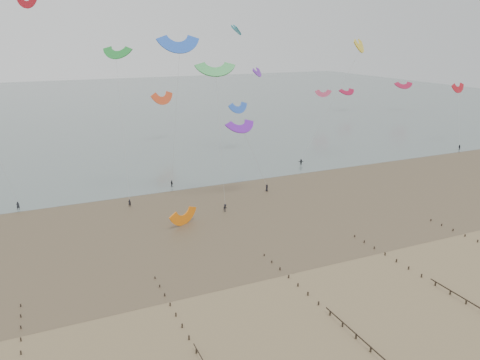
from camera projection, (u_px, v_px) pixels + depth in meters
name	position (u px, v px, depth m)	size (l,w,h in m)	color
ground	(278.00, 298.00, 63.66)	(500.00, 500.00, 0.00)	brown
sea_and_shore	(176.00, 217.00, 91.99)	(500.00, 665.00, 0.03)	#475654
kitesurfer_lead	(130.00, 203.00, 97.21)	(0.58, 0.38, 1.60)	black
kitesurfers	(278.00, 176.00, 115.63)	(125.82, 25.15, 1.74)	black
grounded_kite	(184.00, 224.00, 88.26)	(5.80, 3.04, 4.42)	orange
kites_airborne	(118.00, 79.00, 137.18)	(254.83, 103.19, 41.20)	maroon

